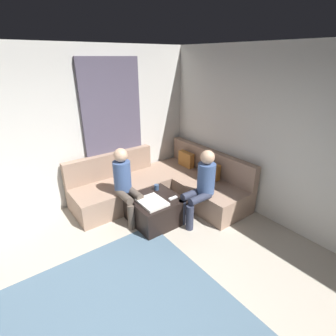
% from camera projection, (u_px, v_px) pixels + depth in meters
% --- Properties ---
extents(wall_back, '(6.00, 0.12, 2.70)m').
position_uv_depth(wall_back, '(319.00, 149.00, 3.45)').
color(wall_back, silver).
rests_on(wall_back, ground_plane).
extents(wall_left, '(0.12, 6.00, 2.70)m').
position_uv_depth(wall_left, '(34.00, 137.00, 3.99)').
color(wall_left, silver).
rests_on(wall_left, ground_plane).
extents(curtain_panel, '(0.06, 1.10, 2.50)m').
position_uv_depth(curtain_panel, '(114.00, 131.00, 4.67)').
color(curtain_panel, '#595166').
rests_on(curtain_panel, ground_plane).
extents(area_rug, '(2.60, 2.20, 0.01)m').
position_uv_depth(area_rug, '(131.00, 327.00, 2.57)').
color(area_rug, slate).
rests_on(area_rug, ground_plane).
extents(sectional_couch, '(2.10, 2.55, 0.87)m').
position_uv_depth(sectional_couch, '(164.00, 185.00, 4.82)').
color(sectional_couch, '#9E7F6B').
rests_on(sectional_couch, ground_plane).
extents(ottoman, '(0.76, 0.76, 0.42)m').
position_uv_depth(ottoman, '(155.00, 209.00, 4.17)').
color(ottoman, black).
rests_on(ottoman, ground_plane).
extents(folded_blanket, '(0.44, 0.36, 0.04)m').
position_uv_depth(folded_blanket, '(152.00, 202.00, 3.94)').
color(folded_blanket, white).
rests_on(folded_blanket, ottoman).
extents(coffee_mug, '(0.08, 0.08, 0.10)m').
position_uv_depth(coffee_mug, '(156.00, 187.00, 4.33)').
color(coffee_mug, '#334C72').
rests_on(coffee_mug, ottoman).
extents(game_remote, '(0.05, 0.15, 0.02)m').
position_uv_depth(game_remote, '(173.00, 198.00, 4.07)').
color(game_remote, white).
rests_on(game_remote, ottoman).
extents(person_on_couch_back, '(0.30, 0.60, 1.20)m').
position_uv_depth(person_on_couch_back, '(201.00, 184.00, 4.02)').
color(person_on_couch_back, '#2D3347').
rests_on(person_on_couch_back, ground_plane).
extents(person_on_couch_side, '(0.60, 0.30, 1.20)m').
position_uv_depth(person_on_couch_side, '(125.00, 182.00, 4.08)').
color(person_on_couch_side, brown).
rests_on(person_on_couch_side, ground_plane).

